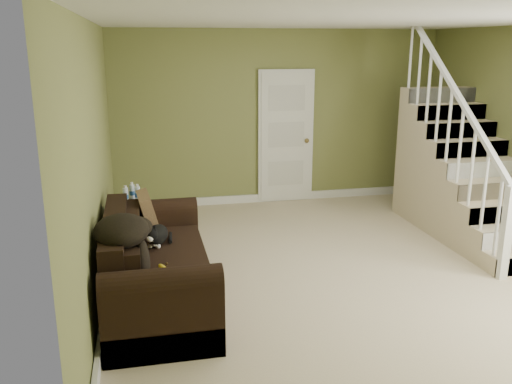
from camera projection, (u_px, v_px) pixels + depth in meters
name	position (u px, v px, depth m)	size (l,w,h in m)	color
floor	(340.00, 268.00, 5.95)	(5.00, 5.50, 0.01)	#BEAC89
ceiling	(351.00, 20.00, 5.27)	(5.00, 5.50, 0.01)	white
wall_back	(279.00, 118.00, 8.21)	(5.00, 0.04, 2.60)	olive
wall_left	(95.00, 162.00, 5.11)	(0.04, 5.50, 2.60)	olive
baseboard_back	(279.00, 197.00, 8.51)	(5.00, 0.04, 0.12)	white
baseboard_left	(108.00, 282.00, 5.44)	(0.04, 5.50, 0.12)	white
door	(286.00, 137.00, 8.26)	(0.86, 0.12, 2.02)	white
staircase	(459.00, 181.00, 7.10)	(1.00, 2.51, 2.82)	#BEAC89
sofa	(153.00, 269.00, 5.09)	(0.94, 2.17, 0.86)	black
side_table	(134.00, 224.00, 6.52)	(0.58, 0.58, 0.78)	black
cat	(157.00, 235.00, 5.30)	(0.30, 0.54, 0.26)	black
banana	(163.00, 268.00, 4.70)	(0.05, 0.18, 0.05)	yellow
throw_pillow	(149.00, 215.00, 5.65)	(0.12, 0.47, 0.47)	#4D311F
throw_blanket	(121.00, 231.00, 4.46)	(0.45, 0.59, 0.24)	black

